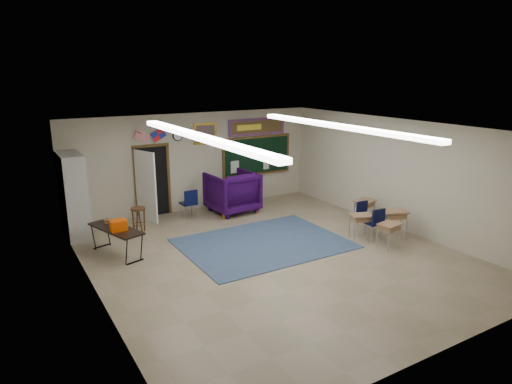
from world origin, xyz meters
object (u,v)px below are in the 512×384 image
wooden_stool (139,220)px  wingback_armchair (232,192)px  student_desk_front_left (361,225)px  folding_table (117,240)px  student_desk_front_right (364,211)px

wooden_stool → wingback_armchair: bearing=6.9°
student_desk_front_left → wooden_stool: wooden_stool is taller
student_desk_front_left → wooden_stool: size_ratio=0.96×
wingback_armchair → wooden_stool: wingback_armchair is taller
wingback_armchair → student_desk_front_left: wingback_armchair is taller
student_desk_front_left → wooden_stool: 5.87m
student_desk_front_left → folding_table: folding_table is taller
student_desk_front_right → folding_table: bearing=152.9°
student_desk_front_right → wooden_stool: student_desk_front_right is taller
wingback_armchair → student_desk_front_left: (1.73, -3.79, -0.26)m
folding_table → wooden_stool: 1.56m
student_desk_front_left → student_desk_front_right: student_desk_front_right is taller
wingback_armchair → student_desk_front_right: bearing=127.9°
wingback_armchair → wooden_stool: (-3.03, -0.37, -0.27)m
student_desk_front_left → folding_table: (-5.68, 2.16, -0.00)m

